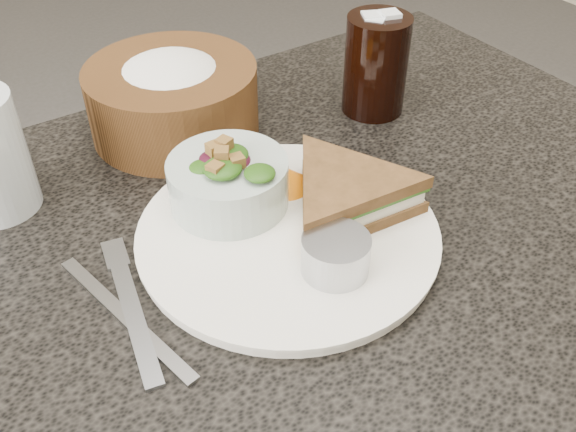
# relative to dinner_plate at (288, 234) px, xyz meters

# --- Properties ---
(dinner_plate) EXTENTS (0.29, 0.29, 0.01)m
(dinner_plate) POSITION_rel_dinner_plate_xyz_m (0.00, 0.00, 0.00)
(dinner_plate) COLOR white
(dinner_plate) RESTS_ON dining_table
(sandwich) EXTENTS (0.18, 0.18, 0.05)m
(sandwich) POSITION_rel_dinner_plate_xyz_m (0.06, -0.01, 0.03)
(sandwich) COLOR brown
(sandwich) RESTS_ON dinner_plate
(salad_bowl) EXTENTS (0.15, 0.15, 0.07)m
(salad_bowl) POSITION_rel_dinner_plate_xyz_m (-0.03, 0.07, 0.04)
(salad_bowl) COLOR #A4B5AD
(salad_bowl) RESTS_ON dinner_plate
(dressing_ramekin) EXTENTS (0.08, 0.08, 0.04)m
(dressing_ramekin) POSITION_rel_dinner_plate_xyz_m (0.00, -0.07, 0.03)
(dressing_ramekin) COLOR #A8ABB1
(dressing_ramekin) RESTS_ON dinner_plate
(orange_wedge) EXTENTS (0.08, 0.08, 0.02)m
(orange_wedge) POSITION_rel_dinner_plate_xyz_m (0.04, 0.06, 0.02)
(orange_wedge) COLOR orange
(orange_wedge) RESTS_ON dinner_plate
(fork) EXTENTS (0.05, 0.17, 0.00)m
(fork) POSITION_rel_dinner_plate_xyz_m (-0.17, -0.01, -0.00)
(fork) COLOR #A2A7AE
(fork) RESTS_ON dining_table
(knife) EXTENTS (0.05, 0.19, 0.00)m
(knife) POSITION_rel_dinner_plate_xyz_m (-0.18, -0.01, -0.00)
(knife) COLOR #959596
(knife) RESTS_ON dining_table
(bread_basket) EXTENTS (0.24, 0.24, 0.11)m
(bread_basket) POSITION_rel_dinner_plate_xyz_m (-0.00, 0.24, 0.05)
(bread_basket) COLOR #543318
(bread_basket) RESTS_ON dining_table
(cola_glass) EXTENTS (0.08, 0.08, 0.14)m
(cola_glass) POSITION_rel_dinner_plate_xyz_m (0.23, 0.15, 0.06)
(cola_glass) COLOR black
(cola_glass) RESTS_ON dining_table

